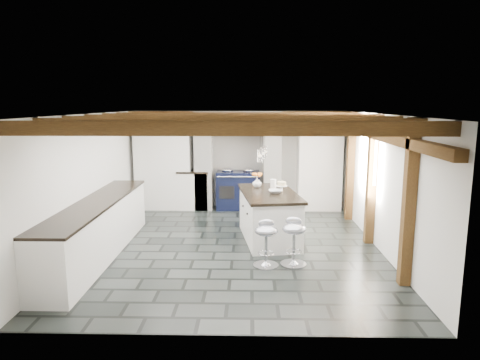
{
  "coord_description": "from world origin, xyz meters",
  "views": [
    {
      "loc": [
        0.28,
        -7.25,
        2.48
      ],
      "look_at": [
        0.1,
        0.4,
        1.1
      ],
      "focal_mm": 32.0,
      "sensor_mm": 36.0,
      "label": 1
    }
  ],
  "objects_px": {
    "bar_stool_far": "(266,238)",
    "bar_stool_near": "(294,236)",
    "range_cooker": "(238,189)",
    "kitchen_island": "(269,215)"
  },
  "relations": [
    {
      "from": "bar_stool_far",
      "to": "bar_stool_near",
      "type": "bearing_deg",
      "value": 4.4
    },
    {
      "from": "bar_stool_near",
      "to": "bar_stool_far",
      "type": "height_order",
      "value": "bar_stool_near"
    },
    {
      "from": "range_cooker",
      "to": "bar_stool_near",
      "type": "height_order",
      "value": "range_cooker"
    },
    {
      "from": "bar_stool_near",
      "to": "bar_stool_far",
      "type": "relative_size",
      "value": 1.03
    },
    {
      "from": "kitchen_island",
      "to": "bar_stool_far",
      "type": "height_order",
      "value": "kitchen_island"
    },
    {
      "from": "range_cooker",
      "to": "bar_stool_near",
      "type": "bearing_deg",
      "value": -75.03
    },
    {
      "from": "range_cooker",
      "to": "bar_stool_far",
      "type": "xyz_separation_m",
      "value": [
        0.53,
        -3.66,
        -0.01
      ]
    },
    {
      "from": "kitchen_island",
      "to": "bar_stool_far",
      "type": "bearing_deg",
      "value": -102.68
    },
    {
      "from": "bar_stool_near",
      "to": "range_cooker",
      "type": "bearing_deg",
      "value": 116.14
    },
    {
      "from": "kitchen_island",
      "to": "bar_stool_far",
      "type": "relative_size",
      "value": 2.64
    }
  ]
}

